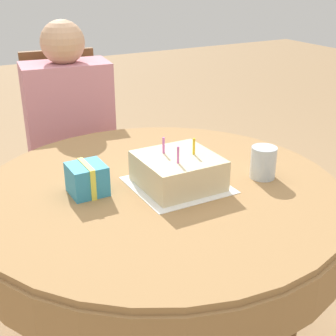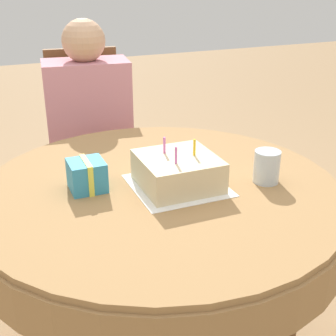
# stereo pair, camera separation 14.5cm
# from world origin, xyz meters

# --- Properties ---
(dining_table) EXTENTS (1.17, 1.17, 0.72)m
(dining_table) POSITION_xyz_m (0.00, 0.00, 0.64)
(dining_table) COLOR #9E7547
(dining_table) RESTS_ON ground_plane
(chair) EXTENTS (0.43, 0.43, 0.99)m
(chair) POSITION_xyz_m (-0.01, 0.94, 0.53)
(chair) COLOR brown
(chair) RESTS_ON ground_plane
(person) EXTENTS (0.41, 0.35, 1.15)m
(person) POSITION_xyz_m (-0.02, 0.84, 0.70)
(person) COLOR tan
(person) RESTS_ON ground_plane
(napkin) EXTENTS (0.28, 0.28, 0.00)m
(napkin) POSITION_xyz_m (0.05, -0.02, 0.73)
(napkin) COLOR white
(napkin) RESTS_ON dining_table
(birthday_cake) EXTENTS (0.23, 0.23, 0.15)m
(birthday_cake) POSITION_xyz_m (0.05, -0.02, 0.78)
(birthday_cake) COLOR beige
(birthday_cake) RESTS_ON dining_table
(drinking_glass) EXTENTS (0.08, 0.08, 0.10)m
(drinking_glass) POSITION_xyz_m (0.32, -0.11, 0.78)
(drinking_glass) COLOR silver
(drinking_glass) RESTS_ON dining_table
(gift_box) EXTENTS (0.11, 0.11, 0.10)m
(gift_box) POSITION_xyz_m (-0.22, 0.06, 0.77)
(gift_box) COLOR teal
(gift_box) RESTS_ON dining_table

